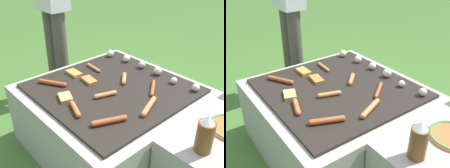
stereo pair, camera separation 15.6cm
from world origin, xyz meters
TOP-DOWN VIEW (x-y plane):
  - ground_plane at (0.00, 0.00)m, footprint 14.00×14.00m
  - grill at (0.00, 0.00)m, footprint 0.99×0.99m
  - sausage_back_center at (-0.01, 0.12)m, footprint 0.11×0.12m
  - sausage_mid_right at (0.06, -0.11)m, footprint 0.06×0.14m
  - sausage_front_left at (0.07, -0.33)m, footprint 0.15×0.07m
  - sausage_front_center at (-0.27, -0.27)m, footprint 0.18×0.12m
  - sausage_back_left at (0.32, -0.01)m, footprint 0.09×0.19m
  - sausage_back_right at (-0.29, 0.08)m, footprint 0.16×0.03m
  - sausage_mid_left at (0.19, 0.17)m, footprint 0.12×0.16m
  - sausage_front_right at (0.27, -0.26)m, footprint 0.09×0.18m
  - bread_slice_right at (-0.15, -0.07)m, footprint 0.12×0.08m
  - bread_slice_center at (-0.31, -0.08)m, footprint 0.12×0.07m
  - bread_slice_left at (-0.07, -0.30)m, footprint 0.12×0.10m
  - mushroom_row at (-0.03, 0.34)m, footprint 0.81×0.08m
  - condiment_bottle at (0.69, -0.09)m, footprint 0.08×0.08m

SIDE VIEW (x-z plane):
  - ground_plane at x=0.00m, z-range 0.00..0.00m
  - grill at x=0.00m, z-range 0.00..0.44m
  - bread_slice_right at x=-0.15m, z-range 0.44..0.46m
  - bread_slice_center at x=-0.31m, z-range 0.44..0.46m
  - bread_slice_left at x=-0.07m, z-range 0.44..0.46m
  - sausage_mid_left at x=0.19m, z-range 0.44..0.47m
  - sausage_back_right at x=-0.29m, z-range 0.44..0.47m
  - sausage_mid_right at x=0.06m, z-range 0.44..0.47m
  - sausage_back_center at x=-0.01m, z-range 0.44..0.47m
  - sausage_front_left at x=0.07m, z-range 0.44..0.47m
  - sausage_front_center at x=-0.27m, z-range 0.44..0.47m
  - sausage_back_left at x=0.32m, z-range 0.44..0.47m
  - sausage_front_right at x=0.27m, z-range 0.44..0.47m
  - mushroom_row at x=-0.03m, z-range 0.44..0.50m
  - condiment_bottle at x=0.69m, z-range 0.44..0.62m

